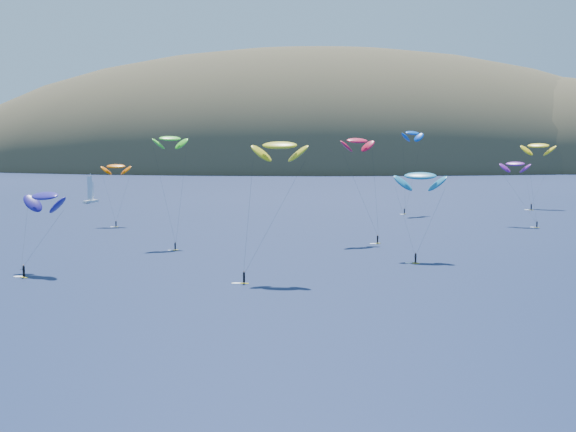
% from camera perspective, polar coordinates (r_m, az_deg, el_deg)
% --- Properties ---
extents(ground, '(2800.00, 2800.00, 0.00)m').
position_cam_1_polar(ground, '(75.79, 2.34, -12.92)').
color(ground, black).
rests_on(ground, ground).
extents(island, '(730.00, 300.00, 210.00)m').
position_cam_1_polar(island, '(636.48, 3.83, 2.57)').
color(island, '#3D3526').
rests_on(island, ground).
extents(sailboat, '(9.07, 8.08, 10.83)m').
position_cam_1_polar(sailboat, '(300.85, -13.86, 1.12)').
color(sailboat, silver).
rests_on(sailboat, ground).
extents(kitesurfer_1, '(8.13, 8.25, 18.10)m').
position_cam_1_polar(kitesurfer_1, '(222.88, -12.13, 3.47)').
color(kitesurfer_1, yellow).
rests_on(kitesurfer_1, ground).
extents(kitesurfer_2, '(11.53, 10.68, 25.19)m').
position_cam_1_polar(kitesurfer_2, '(137.33, -0.60, 5.03)').
color(kitesurfer_2, yellow).
rests_on(kitesurfer_2, ground).
extents(kitesurfer_3, '(8.53, 13.64, 25.78)m').
position_cam_1_polar(kitesurfer_3, '(180.36, -8.39, 5.46)').
color(kitesurfer_3, yellow).
rests_on(kitesurfer_3, ground).
extents(kitesurfer_4, '(9.40, 8.84, 27.55)m').
position_cam_1_polar(kitesurfer_4, '(253.46, 8.84, 5.84)').
color(kitesurfer_4, yellow).
rests_on(kitesurfer_4, ground).
extents(kitesurfer_5, '(10.60, 11.36, 19.06)m').
position_cam_1_polar(kitesurfer_5, '(160.90, 9.39, 2.83)').
color(kitesurfer_5, yellow).
rests_on(kitesurfer_5, ground).
extents(kitesurfer_6, '(9.03, 11.64, 18.81)m').
position_cam_1_polar(kitesurfer_6, '(227.16, 15.86, 3.58)').
color(kitesurfer_6, yellow).
rests_on(kitesurfer_6, ground).
extents(kitesurfer_9, '(9.71, 9.13, 25.45)m').
position_cam_1_polar(kitesurfer_9, '(184.69, 4.95, 5.34)').
color(kitesurfer_9, yellow).
rests_on(kitesurfer_9, ground).
extents(kitesurfer_10, '(10.66, 12.90, 16.24)m').
position_cam_1_polar(kitesurfer_10, '(149.85, -16.91, 1.37)').
color(kitesurfer_10, yellow).
rests_on(kitesurfer_10, ground).
extents(kitesurfer_11, '(12.18, 16.59, 23.98)m').
position_cam_1_polar(kitesurfer_11, '(284.71, 17.37, 4.79)').
color(kitesurfer_11, yellow).
rests_on(kitesurfer_11, ground).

